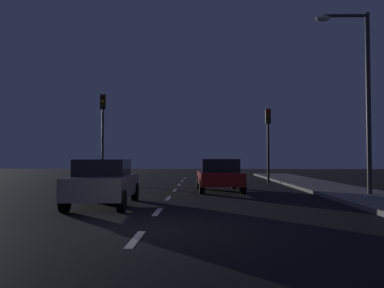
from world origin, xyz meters
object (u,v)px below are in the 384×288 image
(car_adjacent_lane, at_px, (104,182))
(street_lamp_right, at_px, (360,85))
(car_stopped_ahead, at_px, (219,175))
(traffic_signal_right, at_px, (268,131))
(traffic_signal_left, at_px, (103,121))

(car_adjacent_lane, height_order, street_lamp_right, street_lamp_right)
(car_stopped_ahead, height_order, street_lamp_right, street_lamp_right)
(car_stopped_ahead, bearing_deg, street_lamp_right, -28.16)
(car_adjacent_lane, bearing_deg, traffic_signal_right, 58.16)
(car_stopped_ahead, bearing_deg, traffic_signal_right, 61.08)
(traffic_signal_left, distance_m, traffic_signal_right, 10.27)
(traffic_signal_right, relative_size, car_adjacent_lane, 1.06)
(traffic_signal_left, relative_size, car_stopped_ahead, 1.33)
(traffic_signal_right, height_order, street_lamp_right, street_lamp_right)
(traffic_signal_right, relative_size, street_lamp_right, 0.63)
(car_stopped_ahead, height_order, car_adjacent_lane, car_adjacent_lane)
(car_stopped_ahead, xyz_separation_m, street_lamp_right, (5.37, -2.88, 3.63))
(car_stopped_ahead, xyz_separation_m, car_adjacent_lane, (-3.97, -5.73, 0.01))
(car_adjacent_lane, xyz_separation_m, street_lamp_right, (9.34, 2.85, 3.62))
(car_adjacent_lane, distance_m, street_lamp_right, 10.42)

